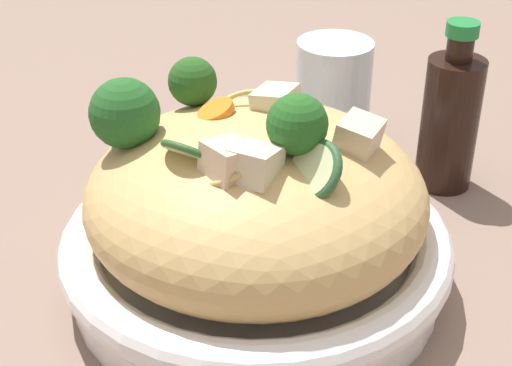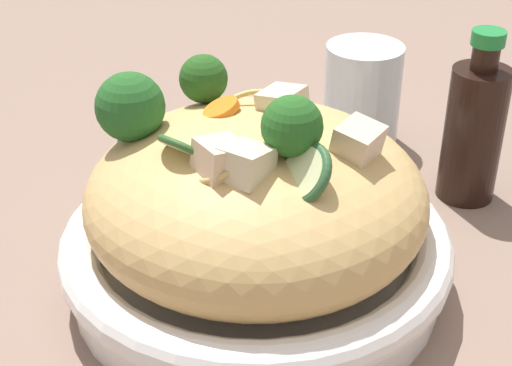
{
  "view_description": "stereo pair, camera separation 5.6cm",
  "coord_description": "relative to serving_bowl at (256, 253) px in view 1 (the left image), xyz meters",
  "views": [
    {
      "loc": [
        -0.35,
        0.33,
        0.38
      ],
      "look_at": [
        0.0,
        0.0,
        0.09
      ],
      "focal_mm": 54.85,
      "sensor_mm": 36.0,
      "label": 1
    },
    {
      "loc": [
        -0.39,
        0.29,
        0.38
      ],
      "look_at": [
        0.0,
        0.0,
        0.09
      ],
      "focal_mm": 54.85,
      "sensor_mm": 36.0,
      "label": 2
    }
  ],
  "objects": [
    {
      "name": "drinking_glass",
      "position": [
        0.13,
        -0.23,
        0.02
      ],
      "size": [
        0.08,
        0.08,
        0.1
      ],
      "color": "silver",
      "rests_on": "ground_plane"
    },
    {
      "name": "zucchini_slices",
      "position": [
        -0.03,
        0.03,
        0.1
      ],
      "size": [
        0.12,
        0.09,
        0.04
      ],
      "color": "beige",
      "rests_on": "serving_bowl"
    },
    {
      "name": "noodle_heap",
      "position": [
        0.0,
        0.0,
        0.05
      ],
      "size": [
        0.25,
        0.25,
        0.12
      ],
      "color": "tan",
      "rests_on": "serving_bowl"
    },
    {
      "name": "chicken_chunks",
      "position": [
        -0.03,
        -0.0,
        0.1
      ],
      "size": [
        0.11,
        0.13,
        0.03
      ],
      "color": "beige",
      "rests_on": "serving_bowl"
    },
    {
      "name": "serving_bowl",
      "position": [
        0.0,
        0.0,
        0.0
      ],
      "size": [
        0.29,
        0.29,
        0.05
      ],
      "color": "white",
      "rests_on": "ground_plane"
    },
    {
      "name": "broccoli_florets",
      "position": [
        0.04,
        0.03,
        0.11
      ],
      "size": [
        0.17,
        0.12,
        0.07
      ],
      "color": "#9CC27A",
      "rests_on": "serving_bowl"
    },
    {
      "name": "ground_plane",
      "position": [
        0.0,
        0.0,
        -0.03
      ],
      "size": [
        3.0,
        3.0,
        0.0
      ],
      "primitive_type": "plane",
      "color": "#81695A"
    },
    {
      "name": "carrot_coins",
      "position": [
        0.03,
        -0.0,
        0.1
      ],
      "size": [
        0.15,
        0.11,
        0.03
      ],
      "color": "orange",
      "rests_on": "serving_bowl"
    },
    {
      "name": "soy_sauce_bottle",
      "position": [
        -0.01,
        -0.23,
        0.04
      ],
      "size": [
        0.05,
        0.05,
        0.16
      ],
      "color": "black",
      "rests_on": "ground_plane"
    }
  ]
}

